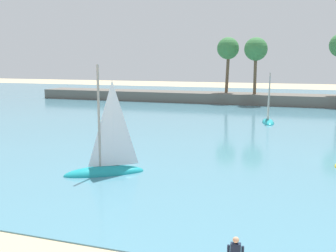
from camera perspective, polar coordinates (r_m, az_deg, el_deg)
name	(u,v)px	position (r m, az deg, el deg)	size (l,w,h in m)	color
sea	(257,110)	(62.45, 12.33, 2.21)	(220.00, 96.39, 0.06)	teal
palm_headland	(290,83)	(69.91, 16.63, 5.82)	(82.79, 6.30, 13.67)	#605B54
sailboat_mid_bay	(106,163)	(26.84, -8.66, -5.17)	(5.13, 4.31, 7.55)	teal
sailboat_far_left	(268,118)	(49.65, 13.81, 1.12)	(2.11, 4.52, 6.32)	teal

